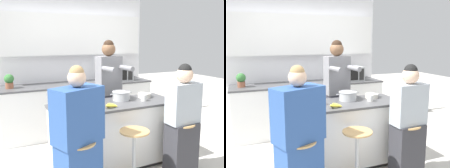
% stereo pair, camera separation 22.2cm
% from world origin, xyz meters
% --- Properties ---
extents(ground_plane, '(16.00, 16.00, 0.00)m').
position_xyz_m(ground_plane, '(0.00, 0.00, 0.00)').
color(ground_plane, beige).
extents(wall_back, '(3.03, 0.22, 2.70)m').
position_xyz_m(wall_back, '(0.00, 1.82, 1.54)').
color(wall_back, white).
rests_on(wall_back, ground_plane).
extents(back_counter, '(2.82, 0.66, 0.93)m').
position_xyz_m(back_counter, '(0.00, 1.50, 0.47)').
color(back_counter, white).
rests_on(back_counter, ground_plane).
extents(kitchen_island, '(1.71, 0.65, 0.89)m').
position_xyz_m(kitchen_island, '(0.00, 0.00, 0.45)').
color(kitchen_island, black).
rests_on(kitchen_island, ground_plane).
extents(bar_stool_center, '(0.38, 0.38, 0.69)m').
position_xyz_m(bar_stool_center, '(0.00, -0.54, 0.36)').
color(bar_stool_center, tan).
rests_on(bar_stool_center, ground_plane).
extents(bar_stool_rightmost, '(0.38, 0.38, 0.69)m').
position_xyz_m(bar_stool_rightmost, '(0.69, -0.55, 0.36)').
color(bar_stool_rightmost, tan).
rests_on(bar_stool_rightmost, ground_plane).
extents(person_cooking, '(0.41, 0.57, 1.73)m').
position_xyz_m(person_cooking, '(0.17, 0.52, 0.88)').
color(person_cooking, '#383842').
rests_on(person_cooking, ground_plane).
extents(person_wrapped_blanket, '(0.57, 0.45, 1.48)m').
position_xyz_m(person_wrapped_blanket, '(-0.69, -0.56, 0.70)').
color(person_wrapped_blanket, '#2D5193').
rests_on(person_wrapped_blanket, ground_plane).
extents(person_seated_near, '(0.43, 0.28, 1.44)m').
position_xyz_m(person_seated_near, '(0.69, -0.56, 0.66)').
color(person_seated_near, '#333338').
rests_on(person_seated_near, ground_plane).
extents(cooking_pot, '(0.34, 0.26, 0.12)m').
position_xyz_m(cooking_pot, '(0.16, 0.11, 0.96)').
color(cooking_pot, '#B7BABC').
rests_on(cooking_pot, kitchen_island).
extents(fruit_bowl, '(0.19, 0.19, 0.08)m').
position_xyz_m(fruit_bowl, '(-0.61, -0.01, 0.93)').
color(fruit_bowl, white).
rests_on(fruit_bowl, kitchen_island).
extents(mixing_bowl_steel, '(0.19, 0.19, 0.07)m').
position_xyz_m(mixing_bowl_steel, '(0.54, 0.10, 0.93)').
color(mixing_bowl_steel, silver).
rests_on(mixing_bowl_steel, kitchen_island).
extents(coffee_cup_near, '(0.11, 0.08, 0.09)m').
position_xyz_m(coffee_cup_near, '(-0.26, 0.01, 0.94)').
color(coffee_cup_near, orange).
rests_on(coffee_cup_near, kitchen_island).
extents(coffee_cup_far, '(0.11, 0.08, 0.09)m').
position_xyz_m(coffee_cup_far, '(0.43, -0.07, 0.94)').
color(coffee_cup_far, white).
rests_on(coffee_cup_far, kitchen_island).
extents(banana_bunch, '(0.19, 0.13, 0.06)m').
position_xyz_m(banana_bunch, '(-0.14, -0.19, 0.92)').
color(banana_bunch, yellow).
rests_on(banana_bunch, kitchen_island).
extents(microwave, '(0.54, 0.39, 0.28)m').
position_xyz_m(microwave, '(0.78, 1.46, 1.07)').
color(microwave, '#B2B5B7').
rests_on(microwave, back_counter).
extents(potted_plant, '(0.16, 0.16, 0.24)m').
position_xyz_m(potted_plant, '(-1.20, 1.50, 1.06)').
color(potted_plant, '#93563D').
rests_on(potted_plant, back_counter).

